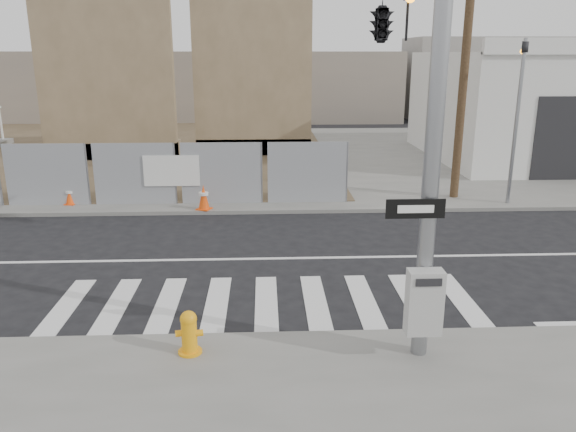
{
  "coord_description": "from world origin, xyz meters",
  "views": [
    {
      "loc": [
        -0.01,
        -12.97,
        4.85
      ],
      "look_at": [
        0.5,
        -1.06,
        1.4
      ],
      "focal_mm": 35.0,
      "sensor_mm": 36.0,
      "label": 1
    }
  ],
  "objects_px": {
    "signal_pole": "(395,58)",
    "fire_hydrant": "(189,332)",
    "traffic_cone_d": "(204,197)",
    "traffic_cone_c": "(70,195)",
    "auto_shop": "(564,105)"
  },
  "relations": [
    {
      "from": "signal_pole",
      "to": "fire_hydrant",
      "type": "bearing_deg",
      "value": -145.18
    },
    {
      "from": "signal_pole",
      "to": "traffic_cone_c",
      "type": "bearing_deg",
      "value": 141.32
    },
    {
      "from": "signal_pole",
      "to": "traffic_cone_d",
      "type": "relative_size",
      "value": 8.84
    },
    {
      "from": "traffic_cone_c",
      "to": "traffic_cone_d",
      "type": "distance_m",
      "value": 4.5
    },
    {
      "from": "auto_shop",
      "to": "traffic_cone_d",
      "type": "height_order",
      "value": "auto_shop"
    },
    {
      "from": "traffic_cone_d",
      "to": "traffic_cone_c",
      "type": "bearing_deg",
      "value": 169.55
    },
    {
      "from": "fire_hydrant",
      "to": "traffic_cone_d",
      "type": "distance_m",
      "value": 8.9
    },
    {
      "from": "signal_pole",
      "to": "traffic_cone_d",
      "type": "xyz_separation_m",
      "value": [
        -4.42,
        6.27,
        -4.27
      ]
    },
    {
      "from": "traffic_cone_d",
      "to": "signal_pole",
      "type": "bearing_deg",
      "value": -54.8
    },
    {
      "from": "signal_pole",
      "to": "traffic_cone_d",
      "type": "distance_m",
      "value": 8.78
    },
    {
      "from": "fire_hydrant",
      "to": "signal_pole",
      "type": "bearing_deg",
      "value": 23.03
    },
    {
      "from": "fire_hydrant",
      "to": "auto_shop",
      "type": "bearing_deg",
      "value": 37.31
    },
    {
      "from": "signal_pole",
      "to": "auto_shop",
      "type": "bearing_deg",
      "value": 52.54
    },
    {
      "from": "traffic_cone_c",
      "to": "signal_pole",
      "type": "bearing_deg",
      "value": -38.68
    },
    {
      "from": "fire_hydrant",
      "to": "traffic_cone_c",
      "type": "bearing_deg",
      "value": 105.88
    }
  ]
}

